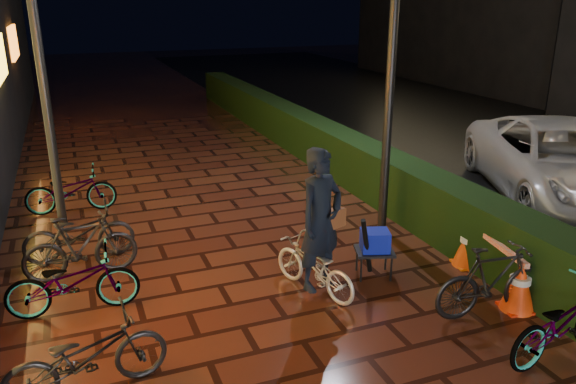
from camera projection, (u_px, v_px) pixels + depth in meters
name	position (u px, v px, depth m)	size (l,w,h in m)	color
hedge	(318.00, 141.00, 13.55)	(0.70, 20.00, 1.00)	black
van	(563.00, 163.00, 10.83)	(2.53, 5.50, 1.53)	silver
lamp_post_hedge	(392.00, 53.00, 8.65)	(0.50, 0.29, 5.41)	black
lamp_post_sf	(37.00, 40.00, 8.94)	(0.54, 0.28, 5.73)	black
cyclist	(318.00, 242.00, 7.35)	(0.98, 1.50, 2.03)	silver
traffic_barrier	(492.00, 263.00, 7.69)	(0.65, 1.70, 0.69)	#FF3E0D
cart_assembly	(374.00, 243.00, 7.89)	(0.68, 0.58, 1.00)	black
parked_bikes_storefront	(77.00, 251.00, 7.85)	(1.76, 6.18, 0.94)	black
parked_bikes_hedge	(528.00, 302.00, 6.50)	(1.76, 1.67, 0.94)	black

